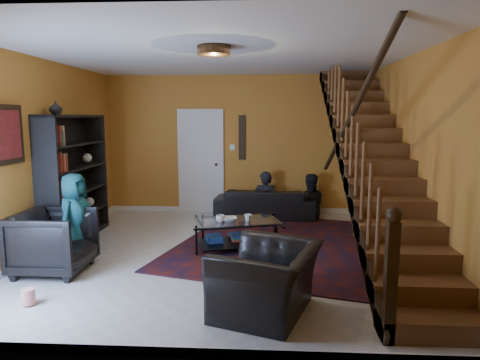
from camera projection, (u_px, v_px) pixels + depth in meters
The scene contains 21 objects.
floor at pixel (222, 253), 6.22m from camera, with size 5.50×5.50×0.00m, color beige.
room at pixel (155, 226), 7.61m from camera, with size 5.50×5.50×5.50m.
staircase at pixel (374, 158), 5.90m from camera, with size 0.95×5.02×3.18m.
bookshelf at pixel (75, 180), 6.81m from camera, with size 0.35×1.80×2.00m.
door at pixel (201, 163), 8.80m from camera, with size 0.82×0.05×2.05m, color silver.
framed_picture at pixel (5, 135), 5.22m from camera, with size 0.04×0.74×0.74m, color maroon.
wall_hanging at pixel (242, 138), 8.68m from camera, with size 0.14×0.03×0.90m, color black.
ceiling_fixture at pixel (214, 51), 5.03m from camera, with size 0.40×0.40×0.10m, color #3F2814.
rug at pixel (287, 244), 6.63m from camera, with size 3.16×3.61×0.02m, color #4A140D.
sofa at pixel (265, 203), 8.42m from camera, with size 1.95×0.76×0.57m, color black.
armchair_left at pixel (54, 242), 5.41m from camera, with size 0.86×0.88×0.80m, color black.
armchair_right at pixel (267, 280), 4.30m from camera, with size 1.06×0.93×0.69m, color black.
person_adult_a at pixel (265, 205), 8.47m from camera, with size 0.50×0.33×1.36m, color black.
person_adult_b at pixel (309, 207), 8.43m from camera, with size 0.64×0.50×1.32m, color black.
person_child at pixel (75, 218), 5.78m from camera, with size 0.60×0.39×1.23m, color #1A5264.
coffee_table at pixel (237, 233), 6.34m from camera, with size 1.34×1.00×0.45m.
cup_a at pixel (220, 218), 6.21m from camera, with size 0.13×0.13×0.10m, color #999999.
cup_b at pixel (248, 218), 6.27m from camera, with size 0.10×0.10×0.10m, color #999999.
bowl at pixel (229, 219), 6.26m from camera, with size 0.24×0.24×0.06m, color #999999.
vase at pixel (56, 108), 6.15m from camera, with size 0.18×0.18×0.19m, color #999999.
popcorn_bucket at pixel (28, 296), 4.49m from camera, with size 0.14×0.14×0.16m, color red.
Camera 1 is at (0.61, -5.97, 1.97)m, focal length 32.00 mm.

